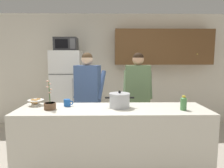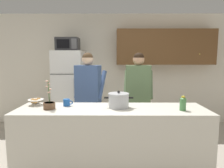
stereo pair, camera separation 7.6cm
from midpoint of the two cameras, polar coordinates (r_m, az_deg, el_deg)
name	(u,v)px [view 1 (the left image)]	position (r m, az deg, el deg)	size (l,w,h in m)	color
back_wall_unit	(123,64)	(4.83, 2.62, 5.57)	(6.00, 0.48, 2.60)	silver
kitchen_island	(113,142)	(2.80, -0.60, -16.06)	(2.48, 0.68, 0.92)	silver
refrigerator	(68,90)	(4.57, -12.94, -1.75)	(0.64, 0.68, 1.73)	white
microwave	(66,44)	(4.51, -13.36, 10.94)	(0.48, 0.37, 0.28)	#2D2D30
person_near_pot	(88,89)	(3.48, -7.51, -1.47)	(0.58, 0.52, 1.67)	#726656
person_by_sink	(138,89)	(3.50, 6.68, -1.41)	(0.55, 0.47, 1.67)	#726656
cooking_pot	(120,100)	(2.67, 1.34, -4.64)	(0.39, 0.28, 0.23)	silver
coffee_mug	(67,103)	(2.82, -13.33, -5.21)	(0.13, 0.09, 0.10)	#1E59B2
bread_bowl	(36,102)	(2.99, -21.51, -4.75)	(0.22, 0.22, 0.10)	white
bottle_near_edge	(184,103)	(2.68, 18.89, -5.14)	(0.08, 0.08, 0.18)	#4C8C4C
potted_orchid	(50,104)	(2.71, -18.00, -5.55)	(0.15, 0.15, 0.38)	brown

